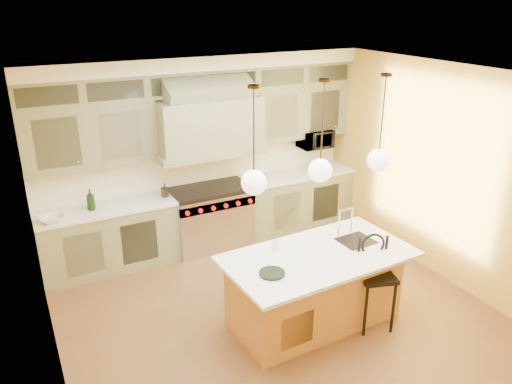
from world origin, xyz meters
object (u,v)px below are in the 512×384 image
kitchen_island (315,286)px  microwave (315,139)px  range (211,216)px  counter_stool (375,277)px

kitchen_island → microwave: (1.62, 2.50, 0.98)m
range → kitchen_island: kitchen_island is taller
kitchen_island → counter_stool: size_ratio=1.97×
kitchen_island → microwave: microwave is taller
kitchen_island → counter_stool: kitchen_island is taller
range → counter_stool: counter_stool is taller
microwave → counter_stool: bearing=-109.9°
range → microwave: bearing=3.1°
range → microwave: microwave is taller
counter_stool → microwave: size_ratio=2.09×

